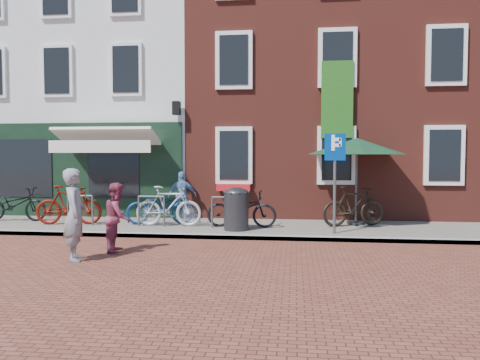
# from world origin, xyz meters

# --- Properties ---
(ground) EXTENTS (80.00, 80.00, 0.00)m
(ground) POSITION_xyz_m (0.00, 0.00, 0.00)
(ground) COLOR brown
(sidewalk) EXTENTS (24.00, 3.00, 0.10)m
(sidewalk) POSITION_xyz_m (1.00, 1.50, 0.05)
(sidewalk) COLOR slate
(sidewalk) RESTS_ON ground
(building_stucco) EXTENTS (8.00, 8.00, 9.00)m
(building_stucco) POSITION_xyz_m (-5.00, 7.00, 4.50)
(building_stucco) COLOR silver
(building_stucco) RESTS_ON ground
(building_brick_mid) EXTENTS (6.00, 8.00, 10.00)m
(building_brick_mid) POSITION_xyz_m (2.00, 7.00, 5.00)
(building_brick_mid) COLOR maroon
(building_brick_mid) RESTS_ON ground
(building_brick_right) EXTENTS (6.00, 8.00, 10.00)m
(building_brick_right) POSITION_xyz_m (8.00, 7.00, 5.00)
(building_brick_right) COLOR maroon
(building_brick_right) RESTS_ON ground
(litter_bin) EXTENTS (0.63, 0.63, 1.16)m
(litter_bin) POSITION_xyz_m (0.83, 0.85, 0.70)
(litter_bin) COLOR #2F2F31
(litter_bin) RESTS_ON sidewalk
(parking_sign) EXTENTS (0.50, 0.08, 2.43)m
(parking_sign) POSITION_xyz_m (3.27, 0.60, 1.77)
(parking_sign) COLOR #4C4C4F
(parking_sign) RESTS_ON sidewalk
(parasol) EXTENTS (2.68, 2.68, 2.47)m
(parasol) POSITION_xyz_m (3.99, 2.22, 2.33)
(parasol) COLOR #4C4C4F
(parasol) RESTS_ON sidewalk
(woman) EXTENTS (0.63, 0.75, 1.75)m
(woman) POSITION_xyz_m (-1.83, -2.51, 0.88)
(woman) COLOR gray
(woman) RESTS_ON ground
(boy) EXTENTS (0.64, 0.77, 1.43)m
(boy) POSITION_xyz_m (-1.34, -1.58, 0.72)
(boy) COLOR #8C344B
(boy) RESTS_ON ground
(cafe_person) EXTENTS (0.90, 0.54, 1.43)m
(cafe_person) POSITION_xyz_m (-1.00, 2.60, 0.81)
(cafe_person) COLOR #648EC0
(cafe_person) RESTS_ON sidewalk
(bicycle_0) EXTENTS (1.90, 0.81, 0.97)m
(bicycle_0) POSITION_xyz_m (-5.74, 1.74, 0.59)
(bicycle_0) COLOR black
(bicycle_0) RESTS_ON sidewalk
(bicycle_1) EXTENTS (1.85, 0.77, 1.08)m
(bicycle_1) POSITION_xyz_m (-3.84, 1.24, 0.64)
(bicycle_1) COLOR #610D05
(bicycle_1) RESTS_ON sidewalk
(bicycle_2) EXTENTS (1.95, 1.06, 0.97)m
(bicycle_2) POSITION_xyz_m (-1.39, 1.62, 0.59)
(bicycle_2) COLOR navy
(bicycle_2) RESTS_ON sidewalk
(bicycle_3) EXTENTS (1.80, 0.52, 1.08)m
(bicycle_3) POSITION_xyz_m (-1.05, 1.29, 0.64)
(bicycle_3) COLOR #A6A7A9
(bicycle_3) RESTS_ON sidewalk
(bicycle_4) EXTENTS (1.86, 0.69, 0.97)m
(bicycle_4) POSITION_xyz_m (0.91, 1.33, 0.59)
(bicycle_4) COLOR black
(bicycle_4) RESTS_ON sidewalk
(bicycle_5) EXTENTS (1.86, 1.11, 1.08)m
(bicycle_5) POSITION_xyz_m (3.88, 1.85, 0.64)
(bicycle_5) COLOR black
(bicycle_5) RESTS_ON sidewalk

